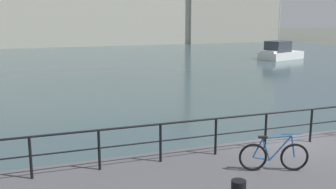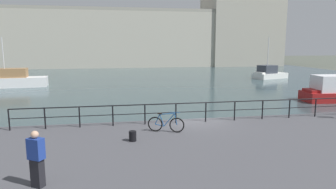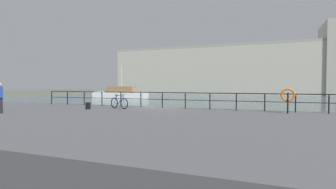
% 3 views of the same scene
% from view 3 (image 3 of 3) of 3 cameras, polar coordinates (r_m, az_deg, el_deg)
% --- Properties ---
extents(ground_plane, '(240.00, 240.00, 0.00)m').
position_cam_3_polar(ground_plane, '(19.09, -1.74, -5.56)').
color(ground_plane, '#4C5147').
extents(water_basin, '(80.00, 60.00, 0.01)m').
position_cam_3_polar(water_basin, '(48.23, 12.63, -1.00)').
color(water_basin, '#33474C').
rests_on(water_basin, ground_plane).
extents(quay_promenade, '(56.00, 13.00, 0.96)m').
position_cam_3_polar(quay_promenade, '(13.37, -12.93, -6.80)').
color(quay_promenade, '#47474C').
rests_on(quay_promenade, ground_plane).
extents(harbor_building, '(72.79, 13.15, 17.49)m').
position_cam_3_polar(harbor_building, '(75.27, 21.62, 5.27)').
color(harbor_building, '#B2AD9E').
rests_on(harbor_building, ground_plane).
extents(moored_small_launch, '(10.13, 3.01, 6.01)m').
position_cam_3_polar(moored_small_launch, '(47.50, -10.28, 0.09)').
color(moored_small_launch, white).
rests_on(moored_small_launch, water_basin).
extents(quay_railing, '(21.48, 0.07, 1.08)m').
position_cam_3_polar(quay_railing, '(17.75, 1.23, -0.61)').
color(quay_railing, black).
rests_on(quay_railing, quay_promenade).
extents(parked_bicycle, '(1.69, 0.66, 0.98)m').
position_cam_3_polar(parked_bicycle, '(17.81, -10.50, -1.76)').
color(parked_bicycle, black).
rests_on(parked_bicycle, quay_promenade).
extents(mooring_bollard, '(0.32, 0.32, 0.44)m').
position_cam_3_polar(mooring_bollard, '(17.87, -16.87, -2.35)').
color(mooring_bollard, black).
rests_on(mooring_bollard, quay_promenade).
extents(life_ring_stand, '(0.75, 0.16, 1.40)m').
position_cam_3_polar(life_ring_stand, '(15.91, 24.45, -0.25)').
color(life_ring_stand, black).
rests_on(life_ring_stand, quay_promenade).
extents(standing_person, '(0.52, 0.47, 1.69)m').
position_cam_3_polar(standing_person, '(17.37, -32.53, -0.58)').
color(standing_person, black).
rests_on(standing_person, quay_promenade).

